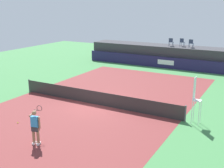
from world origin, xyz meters
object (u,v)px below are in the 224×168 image
(spectator_chair_left, at_px, (182,42))
(spectator_chair_center, at_px, (191,43))
(net_post_near, at_px, (29,86))
(net_post_far, at_px, (185,114))
(umpire_chair, at_px, (196,97))
(tennis_ball, at_px, (18,123))
(tennis_player, at_px, (35,126))
(spectator_chair_far_left, at_px, (171,42))

(spectator_chair_left, relative_size, spectator_chair_center, 1.00)
(net_post_near, height_order, net_post_far, same)
(umpire_chair, height_order, net_post_near, umpire_chair)
(umpire_chair, height_order, net_post_far, umpire_chair)
(net_post_near, height_order, tennis_ball, net_post_near)
(spectator_chair_left, height_order, net_post_far, spectator_chair_left)
(spectator_chair_left, bearing_deg, tennis_ball, -100.47)
(spectator_chair_center, xyz_separation_m, tennis_ball, (-4.85, -19.93, -2.66))
(spectator_chair_center, height_order, net_post_far, spectator_chair_center)
(net_post_near, height_order, tennis_player, tennis_player)
(spectator_chair_left, bearing_deg, net_post_near, -116.65)
(spectator_chair_center, height_order, net_post_near, spectator_chair_center)
(tennis_player, distance_m, tennis_ball, 3.24)
(umpire_chair, bearing_deg, net_post_near, -179.98)
(spectator_chair_far_left, height_order, tennis_ball, spectator_chair_far_left)
(umpire_chair, xyz_separation_m, tennis_ball, (-8.96, -5.00, -1.55))
(spectator_chair_far_left, bearing_deg, net_post_near, -113.75)
(umpire_chair, relative_size, net_post_far, 2.76)
(spectator_chair_far_left, distance_m, spectator_chair_left, 1.20)
(spectator_chair_far_left, xyz_separation_m, tennis_ball, (-2.64, -19.97, -2.66))
(umpire_chair, bearing_deg, spectator_chair_left, 108.66)
(net_post_near, bearing_deg, tennis_player, -43.53)
(spectator_chair_far_left, xyz_separation_m, spectator_chair_center, (2.22, -0.04, 0.00))
(spectator_chair_center, distance_m, net_post_far, 15.52)
(spectator_chair_far_left, relative_size, net_post_near, 0.89)
(spectator_chair_center, xyz_separation_m, net_post_far, (3.60, -14.94, -2.19))
(spectator_chair_center, relative_size, net_post_far, 0.89)
(spectator_chair_center, distance_m, umpire_chair, 15.53)
(spectator_chair_far_left, distance_m, net_post_far, 16.21)
(spectator_chair_far_left, bearing_deg, umpire_chair, -67.11)
(spectator_chair_center, bearing_deg, net_post_near, -120.52)
(net_post_near, xyz_separation_m, tennis_player, (6.72, -6.39, 0.46))
(net_post_near, bearing_deg, spectator_chair_center, 59.48)
(umpire_chair, xyz_separation_m, net_post_far, (-0.51, -0.00, -1.09))
(umpire_chair, bearing_deg, tennis_ball, -150.86)
(net_post_far, bearing_deg, net_post_near, 180.00)
(spectator_chair_left, xyz_separation_m, net_post_near, (-7.72, -15.38, -2.19))
(spectator_chair_far_left, bearing_deg, spectator_chair_left, 19.83)
(umpire_chair, distance_m, net_post_near, 12.96)
(spectator_chair_center, bearing_deg, net_post_far, -76.47)
(spectator_chair_center, height_order, tennis_ball, spectator_chair_center)
(spectator_chair_center, bearing_deg, tennis_ball, -103.69)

